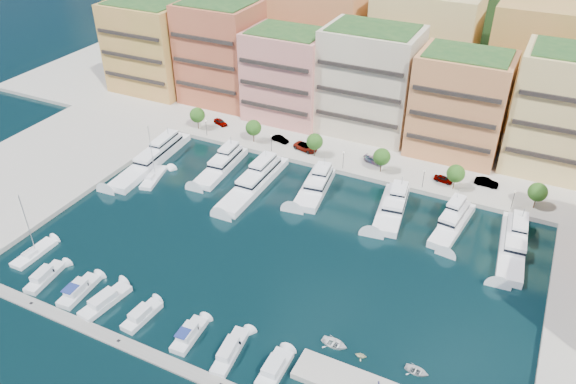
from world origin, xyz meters
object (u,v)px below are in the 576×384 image
at_px(yacht_2, 256,180).
at_px(car_2, 306,147).
at_px(yacht_1, 223,165).
at_px(cruiser_6, 274,369).
at_px(cruiser_1, 79,291).
at_px(yacht_4, 392,207).
at_px(car_5, 486,182).
at_px(lamppost_0, 206,125).
at_px(car_1, 280,139).
at_px(yacht_3, 316,185).
at_px(sailboat_0, 34,254).
at_px(tree_0, 197,115).
at_px(cruiser_4, 189,335).
at_px(cruiser_2, 105,301).
at_px(lamppost_3, 424,176).
at_px(cruiser_0, 45,277).
at_px(tree_5, 538,192).
at_px(car_4, 443,179).
at_px(tree_3, 382,157).
at_px(yacht_5, 453,221).
at_px(tender_2, 417,371).
at_px(tree_1, 253,128).
at_px(tender_0, 335,344).
at_px(cruiser_3, 142,316).
at_px(tender_1, 361,355).
at_px(yacht_6, 513,243).
at_px(yacht_0, 154,157).
at_px(lamppost_2, 343,157).
at_px(car_0, 221,122).
at_px(cruiser_5, 230,352).
at_px(car_3, 374,160).
at_px(lamppost_1, 271,140).
at_px(sailboat_2, 153,178).

height_order(yacht_2, car_2, yacht_2).
distance_m(yacht_1, cruiser_6, 58.05).
bearing_deg(cruiser_1, car_2, 76.82).
relative_size(yacht_4, car_5, 3.54).
relative_size(lamppost_0, car_1, 0.97).
bearing_deg(yacht_3, sailboat_0, -131.18).
distance_m(tree_0, car_1, 22.17).
bearing_deg(car_1, cruiser_6, -140.88).
height_order(cruiser_1, cruiser_4, same).
xyz_separation_m(lamppost_0, cruiser_2, (16.65, -55.80, -3.28)).
height_order(lamppost_3, cruiser_0, lamppost_3).
bearing_deg(tree_5, cruiser_1, -138.20).
distance_m(yacht_1, car_4, 48.64).
height_order(yacht_1, cruiser_2, yacht_1).
bearing_deg(cruiser_4, tree_3, 79.27).
relative_size(yacht_5, tender_2, 4.84).
bearing_deg(tree_1, yacht_4, -17.63).
bearing_deg(yacht_2, car_2, 77.23).
bearing_deg(tender_0, cruiser_3, 109.21).
bearing_deg(yacht_4, yacht_5, 1.21).
xyz_separation_m(tree_5, sailboat_0, (-79.38, -54.15, -4.43)).
bearing_deg(yacht_3, tender_0, -62.47).
relative_size(yacht_2, tender_1, 14.04).
relative_size(yacht_2, yacht_4, 1.40).
height_order(cruiser_4, car_4, car_4).
bearing_deg(tree_3, yacht_5, -32.78).
distance_m(yacht_1, yacht_3, 22.54).
height_order(tree_1, car_1, tree_1).
bearing_deg(lamppost_0, yacht_6, -8.93).
relative_size(yacht_0, yacht_2, 1.13).
bearing_deg(yacht_6, lamppost_2, 162.97).
distance_m(tender_0, car_0, 76.15).
bearing_deg(tree_3, lamppost_2, -163.96).
xyz_separation_m(cruiser_3, sailboat_0, (-27.42, 3.92, -0.23)).
bearing_deg(yacht_2, lamppost_2, 41.77).
bearing_deg(cruiser_5, car_4, 73.98).
bearing_deg(car_1, car_3, -76.32).
height_order(yacht_4, cruiser_1, yacht_4).
distance_m(yacht_5, cruiser_2, 65.12).
height_order(lamppost_1, lamppost_2, same).
distance_m(yacht_6, tender_0, 41.35).
bearing_deg(car_1, sailboat_2, 158.59).
height_order(tree_3, yacht_6, tree_3).
height_order(yacht_6, car_3, yacht_6).
relative_size(tree_1, yacht_5, 0.34).
distance_m(tree_3, tender_0, 50.85).
distance_m(lamppost_0, tender_2, 80.86).
distance_m(cruiser_0, cruiser_4, 29.58).
height_order(car_0, car_3, car_0).
xyz_separation_m(cruiser_1, cruiser_3, (13.02, 0.03, -0.02)).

